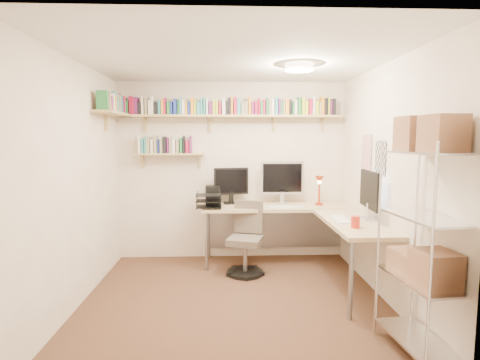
# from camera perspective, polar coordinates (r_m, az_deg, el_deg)

# --- Properties ---
(ground) EXTENTS (3.20, 3.20, 0.00)m
(ground) POSITION_cam_1_polar(r_m,az_deg,el_deg) (4.20, -0.90, -17.72)
(ground) COLOR #41271C
(ground) RESTS_ON ground
(room_shell) EXTENTS (3.24, 3.04, 2.52)m
(room_shell) POSITION_cam_1_polar(r_m,az_deg,el_deg) (3.84, -0.87, 3.89)
(room_shell) COLOR beige
(room_shell) RESTS_ON ground
(wall_shelves) EXTENTS (3.12, 1.09, 0.80)m
(wall_shelves) POSITION_cam_1_polar(r_m,az_deg,el_deg) (5.15, -5.88, 9.81)
(wall_shelves) COLOR tan
(wall_shelves) RESTS_ON ground
(corner_desk) EXTENTS (2.15, 2.06, 1.40)m
(corner_desk) POSITION_cam_1_polar(r_m,az_deg,el_deg) (4.90, 7.05, -4.47)
(corner_desk) COLOR beige
(corner_desk) RESTS_ON ground
(office_chair) EXTENTS (0.51, 0.52, 0.92)m
(office_chair) POSITION_cam_1_polar(r_m,az_deg,el_deg) (4.82, 0.96, -9.64)
(office_chair) COLOR black
(office_chair) RESTS_ON ground
(wire_rack) EXTENTS (0.42, 0.76, 1.89)m
(wire_rack) POSITION_cam_1_polar(r_m,az_deg,el_deg) (3.16, 26.41, -4.49)
(wire_rack) COLOR silver
(wire_rack) RESTS_ON ground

